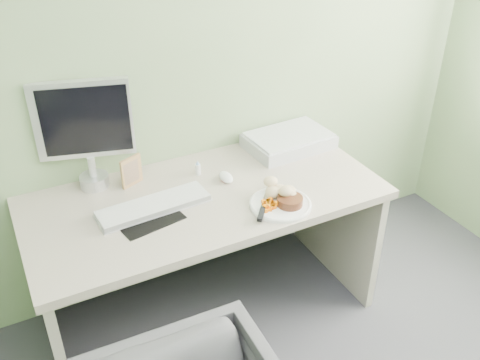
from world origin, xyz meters
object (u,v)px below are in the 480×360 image
desk (206,227)px  monitor (85,129)px  plate (280,204)px  scanner (289,141)px

desk → monitor: bearing=143.5°
monitor → plate: bearing=-23.5°
plate → scanner: size_ratio=0.63×
desk → scanner: size_ratio=3.74×
plate → scanner: scanner is taller
scanner → monitor: monitor is taller
plate → scanner: bearing=54.8°
plate → monitor: 0.91m
desk → plate: (0.25, -0.23, 0.19)m
plate → scanner: (0.32, 0.45, 0.03)m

